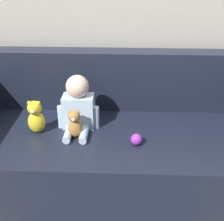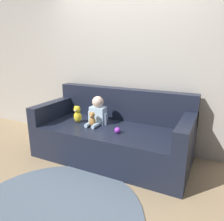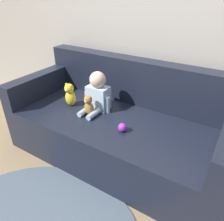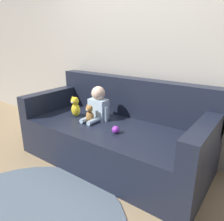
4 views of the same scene
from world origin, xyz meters
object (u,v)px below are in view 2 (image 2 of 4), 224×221
object	(u,v)px
couch	(113,135)
person_baby	(98,112)
plush_toy_side	(77,114)
teddy_bear_brown	(92,120)
toy_ball	(117,130)

from	to	relation	value
couch	person_baby	xyz separation A→B (m)	(-0.25, -0.01, 0.32)
couch	plush_toy_side	bearing A→B (deg)	-169.15
couch	person_baby	distance (m)	0.41
teddy_bear_brown	plush_toy_side	distance (m)	0.29
couch	teddy_bear_brown	distance (m)	0.39
couch	teddy_bear_brown	xyz separation A→B (m)	(-0.26, -0.16, 0.24)
couch	person_baby	world-z (taller)	couch
teddy_bear_brown	toy_ball	bearing A→B (deg)	-10.20
person_baby	teddy_bear_brown	world-z (taller)	person_baby
person_baby	teddy_bear_brown	xyz separation A→B (m)	(-0.01, -0.14, -0.08)
person_baby	toy_ball	size ratio (longest dim) A/B	5.04
teddy_bear_brown	plush_toy_side	xyz separation A→B (m)	(-0.29, 0.05, 0.03)
person_baby	teddy_bear_brown	bearing A→B (deg)	-92.98
person_baby	teddy_bear_brown	distance (m)	0.16
teddy_bear_brown	toy_ball	world-z (taller)	teddy_bear_brown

